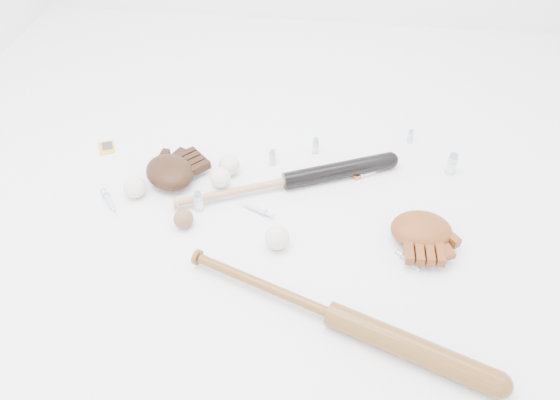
# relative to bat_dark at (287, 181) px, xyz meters

# --- Properties ---
(bat_dark) EXTENTS (0.83, 0.41, 0.06)m
(bat_dark) POSITION_rel_bat_dark_xyz_m (0.00, 0.00, 0.00)
(bat_dark) COLOR black
(bat_dark) RESTS_ON ground
(bat_wood) EXTENTS (0.96, 0.42, 0.07)m
(bat_wood) POSITION_rel_bat_dark_xyz_m (0.20, -0.57, 0.00)
(bat_wood) COLOR brown
(bat_wood) RESTS_ON ground
(glove_dark) EXTENTS (0.34, 0.34, 0.09)m
(glove_dark) POSITION_rel_bat_dark_xyz_m (-0.43, -0.02, 0.01)
(glove_dark) COLOR black
(glove_dark) RESTS_ON ground
(glove_tan) EXTENTS (0.25, 0.25, 0.09)m
(glove_tan) POSITION_rel_bat_dark_xyz_m (0.47, -0.20, 0.01)
(glove_tan) COLOR brown
(glove_tan) RESTS_ON ground
(trading_card) EXTENTS (0.09, 0.10, 0.00)m
(trading_card) POSITION_rel_bat_dark_xyz_m (-0.74, 0.14, -0.03)
(trading_card) COLOR gold
(trading_card) RESTS_ON ground
(pedestal) EXTENTS (0.09, 0.09, 0.04)m
(pedestal) POSITION_rel_bat_dark_xyz_m (-0.23, -0.06, -0.01)
(pedestal) COLOR white
(pedestal) RESTS_ON ground
(baseball_on_pedestal) EXTENTS (0.07, 0.07, 0.07)m
(baseball_on_pedestal) POSITION_rel_bat_dark_xyz_m (-0.23, -0.06, 0.04)
(baseball_on_pedestal) COLOR silver
(baseball_on_pedestal) RESTS_ON pedestal
(baseball_left) EXTENTS (0.08, 0.08, 0.08)m
(baseball_left) POSITION_rel_bat_dark_xyz_m (-0.54, -0.11, 0.01)
(baseball_left) COLOR silver
(baseball_left) RESTS_ON ground
(baseball_upper) EXTENTS (0.08, 0.08, 0.08)m
(baseball_upper) POSITION_rel_bat_dark_xyz_m (-0.22, 0.05, 0.01)
(baseball_upper) COLOR silver
(baseball_upper) RESTS_ON ground
(baseball_mid) EXTENTS (0.08, 0.08, 0.08)m
(baseball_mid) POSITION_rel_bat_dark_xyz_m (0.00, -0.29, 0.01)
(baseball_mid) COLOR silver
(baseball_mid) RESTS_ON ground
(baseball_aged) EXTENTS (0.07, 0.07, 0.07)m
(baseball_aged) POSITION_rel_bat_dark_xyz_m (-0.33, -0.24, 0.00)
(baseball_aged) COLOR brown
(baseball_aged) RESTS_ON ground
(syringe_0) EXTENTS (0.13, 0.15, 0.02)m
(syringe_0) POSITION_rel_bat_dark_xyz_m (-0.62, -0.17, -0.02)
(syringe_0) COLOR #ADBCC6
(syringe_0) RESTS_ON ground
(syringe_1) EXTENTS (0.16, 0.09, 0.02)m
(syringe_1) POSITION_rel_bat_dark_xyz_m (-0.09, -0.14, -0.02)
(syringe_1) COLOR #ADBCC6
(syringe_1) RESTS_ON ground
(syringe_2) EXTENTS (0.12, 0.09, 0.02)m
(syringe_2) POSITION_rel_bat_dark_xyz_m (0.30, 0.10, -0.02)
(syringe_2) COLOR #ADBCC6
(syringe_2) RESTS_ON ground
(syringe_3) EXTENTS (0.11, 0.12, 0.02)m
(syringe_3) POSITION_rel_bat_dark_xyz_m (0.43, -0.31, -0.02)
(syringe_3) COLOR #ADBCC6
(syringe_3) RESTS_ON ground
(vial_0) EXTENTS (0.03, 0.03, 0.07)m
(vial_0) POSITION_rel_bat_dark_xyz_m (0.09, 0.22, 0.00)
(vial_0) COLOR silver
(vial_0) RESTS_ON ground
(vial_1) EXTENTS (0.02, 0.02, 0.06)m
(vial_1) POSITION_rel_bat_dark_xyz_m (0.47, 0.33, -0.00)
(vial_1) COLOR silver
(vial_1) RESTS_ON ground
(vial_2) EXTENTS (0.03, 0.03, 0.07)m
(vial_2) POSITION_rel_bat_dark_xyz_m (-0.07, 0.13, 0.00)
(vial_2) COLOR silver
(vial_2) RESTS_ON ground
(vial_3) EXTENTS (0.04, 0.04, 0.09)m
(vial_3) POSITION_rel_bat_dark_xyz_m (0.61, 0.16, 0.01)
(vial_3) COLOR silver
(vial_3) RESTS_ON ground
(vial_4) EXTENTS (0.03, 0.03, 0.08)m
(vial_4) POSITION_rel_bat_dark_xyz_m (-0.29, -0.15, 0.01)
(vial_4) COLOR silver
(vial_4) RESTS_ON ground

